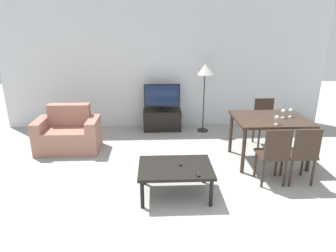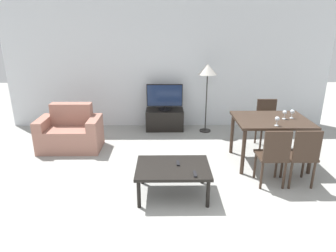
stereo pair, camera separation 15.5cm
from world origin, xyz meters
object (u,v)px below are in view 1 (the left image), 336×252
object	(u,v)px
armchair	(69,134)
tv_stand	(162,120)
dining_chair_near	(274,153)
tv	(162,97)
wine_glass_right	(291,111)
dining_table	(270,123)
remote_primary	(180,163)
coffee_table	(175,169)
dining_chair_near_right	(302,152)
wine_glass_left	(283,112)
wine_glass_center	(277,118)
remote_secondary	(198,174)
dining_chair_far	(265,119)
floor_lamp	(205,72)

from	to	relation	value
armchair	tv_stand	distance (m)	2.05
tv_stand	dining_chair_near	xyz separation A→B (m)	(1.53, -2.46, 0.28)
tv_stand	dining_chair_near	world-z (taller)	dining_chair_near
dining_chair_near	tv_stand	bearing A→B (deg)	121.97
tv	wine_glass_right	xyz separation A→B (m)	(2.07, -1.66, 0.15)
dining_table	remote_primary	world-z (taller)	dining_table
dining_chair_near	wine_glass_right	xyz separation A→B (m)	(0.54, 0.79, 0.38)
remote_primary	wine_glass_right	world-z (taller)	wine_glass_right
coffee_table	wine_glass_right	bearing A→B (deg)	27.29
dining_chair_near	dining_chair_near_right	bearing A→B (deg)	0.00
coffee_table	wine_glass_right	size ratio (longest dim) A/B	6.80
wine_glass_left	wine_glass_center	xyz separation A→B (m)	(-0.24, -0.33, 0.00)
armchair	remote_secondary	bearing A→B (deg)	-40.88
remote_secondary	wine_glass_right	bearing A→B (deg)	36.41
remote_primary	wine_glass_right	bearing A→B (deg)	26.16
remote_secondary	wine_glass_center	bearing A→B (deg)	33.75
dining_chair_near_right	wine_glass_center	xyz separation A→B (m)	(-0.25, 0.42, 0.38)
coffee_table	dining_chair_near	world-z (taller)	dining_chair_near
tv_stand	wine_glass_center	bearing A→B (deg)	-50.18
dining_chair_near	dining_chair_far	bearing A→B (deg)	75.01
remote_secondary	dining_chair_near	bearing A→B (deg)	21.50
dining_table	dining_chair_near_right	xyz separation A→B (m)	(0.21, -0.77, -0.18)
tv	dining_chair_near_right	size ratio (longest dim) A/B	0.87
tv_stand	remote_primary	xyz separation A→B (m)	(0.18, -2.59, 0.21)
armchair	wine_glass_center	world-z (taller)	wine_glass_center
wine_glass_right	dining_chair_near_right	bearing A→B (deg)	-99.20
tv_stand	coffee_table	distance (m)	2.68
remote_secondary	wine_glass_left	xyz separation A→B (m)	(1.55, 1.20, 0.44)
dining_chair_far	dining_chair_near_right	size ratio (longest dim) A/B	1.00
dining_chair_far	wine_glass_right	distance (m)	0.85
tv	coffee_table	size ratio (longest dim) A/B	0.78
tv	wine_glass_left	world-z (taller)	tv
armchair	wine_glass_center	xyz separation A→B (m)	(3.45, -0.98, 0.58)
tv_stand	dining_chair_near	size ratio (longest dim) A/B	0.92
armchair	tv	xyz separation A→B (m)	(1.76, 1.05, 0.43)
wine_glass_right	tv	bearing A→B (deg)	141.30
remote_secondary	dining_table	bearing A→B (deg)	42.04
dining_chair_near	dining_chair_far	size ratio (longest dim) A/B	1.00
armchair	dining_table	world-z (taller)	armchair
tv	remote_secondary	bearing A→B (deg)	-82.46
dining_chair_near_right	armchair	bearing A→B (deg)	159.27
wine_glass_right	dining_table	bearing A→B (deg)	-175.85
dining_chair_near_right	floor_lamp	distance (m)	2.67
dining_chair_near_right	tv_stand	bearing A→B (deg)	128.37
wine_glass_left	dining_table	bearing A→B (deg)	175.14
wine_glass_left	tv_stand	bearing A→B (deg)	138.62
tv_stand	floor_lamp	world-z (taller)	floor_lamp
tv	remote_secondary	distance (m)	2.95
tv_stand	wine_glass_right	xyz separation A→B (m)	(2.07, -1.66, 0.66)
tv_stand	remote_secondary	xyz separation A→B (m)	(0.39, -2.91, 0.21)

